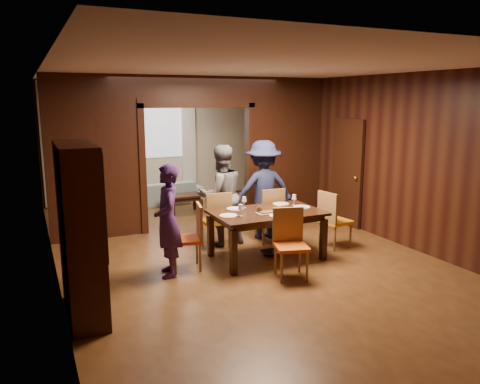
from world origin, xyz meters
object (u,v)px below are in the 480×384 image
coffee_table (184,203)px  chair_far_r (268,214)px  person_navy (263,190)px  hutch (80,232)px  person_purple (168,221)px  person_grey (221,195)px  dining_table (267,235)px  chair_left (186,237)px  chair_right (336,219)px  chair_far_l (215,219)px  chair_near (291,245)px  sofa (163,193)px

coffee_table → chair_far_r: size_ratio=0.82×
person_navy → hutch: hutch is taller
person_purple → person_grey: bearing=140.1°
dining_table → chair_left: 1.30m
person_navy → chair_right: (0.84, -1.04, -0.39)m
person_grey → chair_right: person_grey is taller
person_purple → chair_far_l: size_ratio=1.65×
chair_left → coffee_table: bearing=174.7°
chair_right → chair_far_r: same height
chair_left → chair_right: 2.61m
dining_table → chair_near: size_ratio=1.74×
hutch → person_navy: bearing=29.7°
chair_left → chair_far_l: 1.12m
person_navy → sofa: person_navy is taller
person_grey → hutch: hutch is taller
sofa → chair_far_r: 3.82m
person_navy → person_grey: bearing=10.1°
person_grey → person_navy: (0.84, 0.05, 0.02)m
chair_right → chair_far_l: size_ratio=1.00×
chair_far_r → person_purple: bearing=21.7°
chair_far_l → chair_near: same height
dining_table → chair_near: bearing=-95.0°
person_navy → coffee_table: bearing=-67.1°
person_navy → chair_left: (-1.78, -0.97, -0.39)m
person_purple → person_grey: (1.24, 1.05, 0.06)m
person_navy → chair_far_l: person_navy is taller
person_navy → chair_near: 2.04m
chair_far_l → hutch: size_ratio=0.48×
person_grey → chair_far_l: bearing=37.6°
chair_near → sofa: bearing=109.1°
person_navy → chair_left: bearing=35.2°
coffee_table → chair_far_r: (0.66, -2.67, 0.28)m
chair_near → dining_table: bearing=100.6°
chair_left → hutch: (-1.55, -0.92, 0.52)m
dining_table → hutch: bearing=-163.2°
hutch → dining_table: bearing=16.8°
person_navy → chair_right: 1.39m
chair_near → chair_left: bearing=157.8°
person_grey → dining_table: 1.16m
coffee_table → chair_near: (0.15, -4.33, 0.28)m
person_grey → chair_far_r: size_ratio=1.78×
sofa → chair_far_r: chair_far_r is taller
chair_near → chair_right: bearing=47.9°
sofa → person_grey: bearing=86.9°
chair_far_r → chair_near: size_ratio=1.00×
chair_far_r → hutch: size_ratio=0.48×
person_navy → chair_far_l: 1.08m
chair_left → hutch: bearing=-46.9°
person_navy → coffee_table: person_navy is taller
sofa → coffee_table: (0.18, -1.04, -0.07)m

